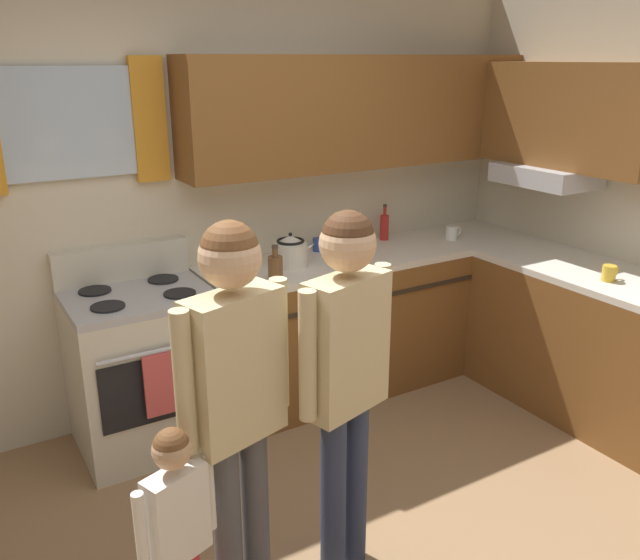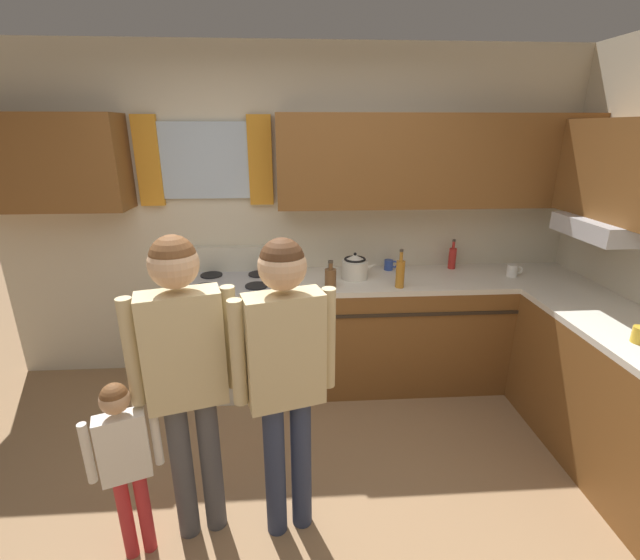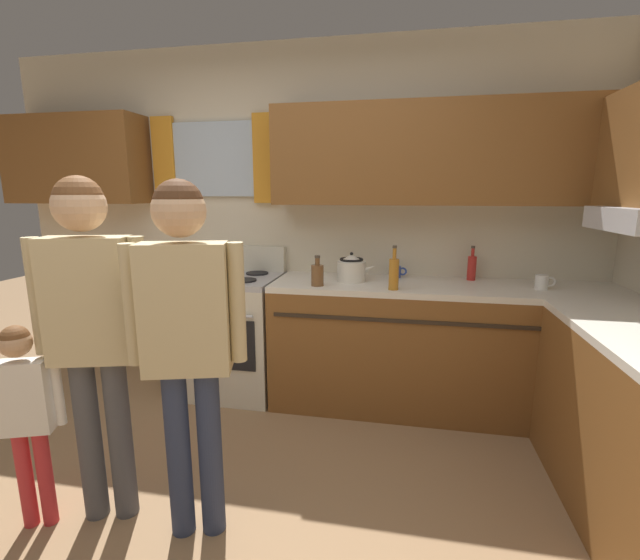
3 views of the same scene
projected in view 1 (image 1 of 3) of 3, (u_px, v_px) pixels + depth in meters
The scene contains 13 objects.
back_wall_unit at pixel (200, 168), 3.77m from camera, with size 4.60×0.42×2.60m.
kitchen_counter_run at pixel (454, 326), 4.23m from camera, with size 2.33×2.11×0.90m.
stove_oven at pixel (144, 366), 3.63m from camera, with size 0.75×0.67×1.10m.
bottle_oil_amber at pixel (353, 250), 3.88m from camera, with size 0.06×0.06×0.29m.
bottle_sauce_red at pixel (384, 226), 4.49m from camera, with size 0.06×0.06×0.25m.
bottle_squat_brown at pixel (275, 267), 3.66m from camera, with size 0.08×0.08×0.21m.
mug_cobalt_blue at pixel (319, 244), 4.24m from camera, with size 0.11×0.07×0.08m.
mug_mustard_yellow at pixel (610, 273), 3.67m from camera, with size 0.12×0.08×0.09m.
mug_ceramic_white at pixel (452, 232), 4.51m from camera, with size 0.13×0.08×0.09m.
stovetop_kettle at pixel (291, 251), 3.92m from camera, with size 0.27×0.20×0.21m.
adult_holding_child at pixel (236, 383), 2.32m from camera, with size 0.48×0.24×1.59m.
adult_in_plaid at pixel (346, 358), 2.53m from camera, with size 0.47×0.24×1.57m.
small_child at pixel (178, 523), 2.21m from camera, with size 0.31×0.16×0.96m.
Camera 1 is at (-1.29, -1.77, 2.08)m, focal length 36.93 mm.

